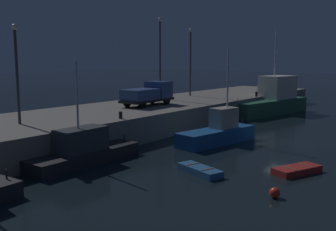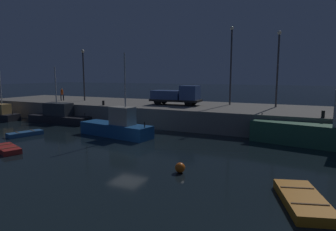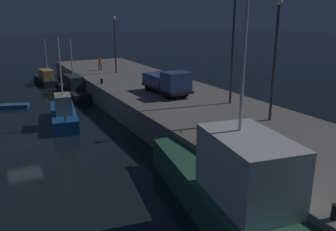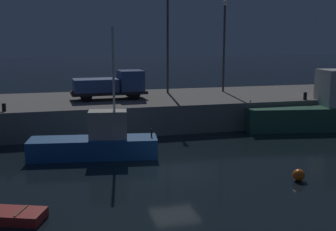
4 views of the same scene
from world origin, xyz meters
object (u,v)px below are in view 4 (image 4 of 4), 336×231
(fishing_boat_white, at_px, (97,142))
(bollard_east, at_px, (305,96))
(mooring_buoy_near, at_px, (299,175))
(dinghy_red_small, at_px, (5,215))
(bollard_west, at_px, (4,107))
(lamp_post_east, at_px, (168,34))
(utility_truck, at_px, (111,85))
(lamp_post_central, at_px, (224,39))
(fishing_trawler_red, at_px, (330,108))

(fishing_boat_white, height_order, bollard_east, fishing_boat_white)
(mooring_buoy_near, xyz_separation_m, bollard_east, (8.10, 12.12, 2.20))
(dinghy_red_small, height_order, bollard_west, bollard_west)
(lamp_post_east, bearing_deg, utility_truck, -150.88)
(lamp_post_central, relative_size, bollard_east, 13.80)
(dinghy_red_small, distance_m, bollard_east, 25.73)
(lamp_post_central, xyz_separation_m, utility_truck, (-10.98, -2.62, -3.70))
(mooring_buoy_near, relative_size, bollard_east, 1.01)
(fishing_trawler_red, height_order, mooring_buoy_near, fishing_trawler_red)
(fishing_boat_white, distance_m, lamp_post_central, 18.89)
(utility_truck, bearing_deg, bollard_west, -153.42)
(bollard_west, bearing_deg, lamp_post_central, 19.21)
(mooring_buoy_near, distance_m, lamp_post_east, 21.01)
(mooring_buoy_near, relative_size, lamp_post_east, 0.07)
(fishing_trawler_red, bearing_deg, lamp_post_east, 142.25)
(mooring_buoy_near, distance_m, bollard_west, 19.79)
(fishing_boat_white, xyz_separation_m, lamp_post_central, (13.17, 12.05, 6.17))
(lamp_post_central, distance_m, bollard_west, 20.56)
(lamp_post_east, bearing_deg, fishing_boat_white, -121.93)
(utility_truck, bearing_deg, mooring_buoy_near, -66.38)
(mooring_buoy_near, bearing_deg, lamp_post_central, 78.89)
(lamp_post_east, height_order, lamp_post_central, lamp_post_east)
(lamp_post_central, distance_m, bollard_east, 9.43)
(bollard_west, bearing_deg, mooring_buoy_near, -39.58)
(bollard_east, bearing_deg, fishing_trawler_red, -36.70)
(fishing_boat_white, bearing_deg, mooring_buoy_near, -36.92)
(utility_truck, height_order, bollard_east, utility_truck)
(fishing_trawler_red, relative_size, bollard_west, 24.27)
(bollard_west, distance_m, bollard_east, 23.26)
(fishing_boat_white, distance_m, dinghy_red_small, 9.34)
(lamp_post_east, height_order, utility_truck, lamp_post_east)
(mooring_buoy_near, relative_size, lamp_post_central, 0.07)
(fishing_boat_white, distance_m, bollard_east, 18.29)
(fishing_boat_white, xyz_separation_m, bollard_west, (-5.75, 5.46, 1.56))
(fishing_trawler_red, distance_m, dinghy_red_small, 26.47)
(bollard_west, bearing_deg, fishing_trawler_red, -3.69)
(fishing_boat_white, bearing_deg, bollard_west, 136.46)
(fishing_trawler_red, distance_m, bollard_east, 2.16)
(lamp_post_east, bearing_deg, lamp_post_central, -5.64)
(mooring_buoy_near, bearing_deg, dinghy_red_small, -175.39)
(dinghy_red_small, bearing_deg, utility_truck, 69.42)
(fishing_trawler_red, relative_size, lamp_post_central, 1.58)
(fishing_boat_white, height_order, lamp_post_central, lamp_post_central)
(lamp_post_central, distance_m, utility_truck, 11.88)
(fishing_boat_white, bearing_deg, utility_truck, 76.91)
(mooring_buoy_near, xyz_separation_m, utility_truck, (-7.22, 16.51, 3.08))
(fishing_trawler_red, height_order, bollard_west, fishing_trawler_red)
(dinghy_red_small, height_order, mooring_buoy_near, mooring_buoy_near)
(bollard_west, bearing_deg, bollard_east, -1.02)
(dinghy_red_small, xyz_separation_m, mooring_buoy_near, (13.84, 1.12, 0.11))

